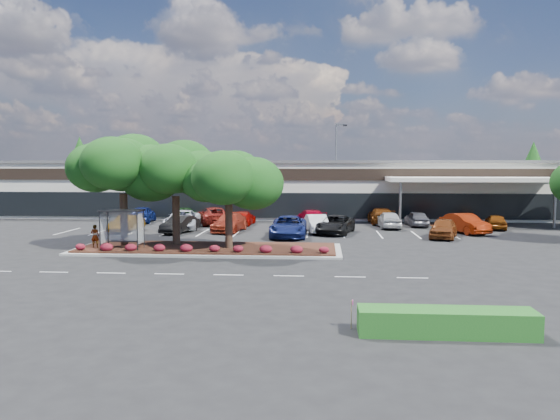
# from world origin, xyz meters

# --- Properties ---
(ground) EXTENTS (160.00, 160.00, 0.00)m
(ground) POSITION_xyz_m (0.00, 0.00, 0.00)
(ground) COLOR black
(ground) RESTS_ON ground
(retail_store) EXTENTS (80.40, 25.20, 6.25)m
(retail_store) POSITION_xyz_m (0.06, 33.91, 3.15)
(retail_store) COLOR white
(retail_store) RESTS_ON ground
(landscape_island) EXTENTS (18.00, 6.00, 0.26)m
(landscape_island) POSITION_xyz_m (-2.00, 4.00, 0.12)
(landscape_island) COLOR gray
(landscape_island) RESTS_ON ground
(lane_markings) EXTENTS (33.12, 20.06, 0.01)m
(lane_markings) POSITION_xyz_m (-0.14, 10.42, 0.01)
(lane_markings) COLOR silver
(lane_markings) RESTS_ON ground
(shrub_row) EXTENTS (17.00, 0.80, 0.50)m
(shrub_row) POSITION_xyz_m (-2.00, 1.90, 0.51)
(shrub_row) COLOR maroon
(shrub_row) RESTS_ON landscape_island
(bus_shelter) EXTENTS (2.75, 1.55, 2.59)m
(bus_shelter) POSITION_xyz_m (-7.50, 2.95, 2.31)
(bus_shelter) COLOR black
(bus_shelter) RESTS_ON landscape_island
(island_tree_west) EXTENTS (7.20, 7.20, 7.89)m
(island_tree_west) POSITION_xyz_m (-8.00, 4.50, 4.21)
(island_tree_west) COLOR #183D13
(island_tree_west) RESTS_ON landscape_island
(island_tree_mid) EXTENTS (6.60, 6.60, 7.32)m
(island_tree_mid) POSITION_xyz_m (-4.50, 5.20, 3.92)
(island_tree_mid) COLOR #183D13
(island_tree_mid) RESTS_ON landscape_island
(island_tree_east) EXTENTS (5.80, 5.80, 6.50)m
(island_tree_east) POSITION_xyz_m (-0.50, 3.70, 3.51)
(island_tree_east) COLOR #183D13
(island_tree_east) RESTS_ON landscape_island
(hedge_south_east) EXTENTS (6.00, 1.30, 0.90)m
(hedge_south_east) POSITION_xyz_m (10.00, -13.50, 0.45)
(hedge_south_east) COLOR #174F19
(hedge_south_east) RESTS_ON ground
(conifer_north_west) EXTENTS (4.40, 4.40, 10.00)m
(conifer_north_west) POSITION_xyz_m (-30.00, 46.00, 5.00)
(conifer_north_west) COLOR #183D13
(conifer_north_west) RESTS_ON ground
(conifer_north_east) EXTENTS (3.96, 3.96, 9.00)m
(conifer_north_east) POSITION_xyz_m (34.00, 44.00, 4.50)
(conifer_north_east) COLOR #183D13
(conifer_north_east) RESTS_ON ground
(person_waiting) EXTENTS (0.58, 0.40, 1.55)m
(person_waiting) POSITION_xyz_m (-9.50, 3.11, 1.04)
(person_waiting) COLOR #594C47
(person_waiting) RESTS_ON landscape_island
(light_pole) EXTENTS (1.43, 0.50, 10.28)m
(light_pole) POSITION_xyz_m (7.27, 28.00, 4.57)
(light_pole) COLOR gray
(light_pole) RESTS_ON ground
(survey_stake) EXTENTS (0.07, 0.14, 1.04)m
(survey_stake) POSITION_xyz_m (6.81, -13.00, 0.67)
(survey_stake) COLOR #A28754
(survey_stake) RESTS_ON ground
(car_0) EXTENTS (2.12, 4.40, 1.39)m
(car_0) POSITION_xyz_m (-11.28, 13.74, 0.70)
(car_0) COLOR #623E06
(car_0) RESTS_ON ground
(car_1) EXTENTS (3.49, 6.39, 1.70)m
(car_1) POSITION_xyz_m (-6.84, 15.76, 0.85)
(car_1) COLOR silver
(car_1) RESTS_ON ground
(car_2) EXTENTS (2.67, 4.65, 1.45)m
(car_2) POSITION_xyz_m (-6.39, 13.26, 0.72)
(car_2) COLOR black
(car_2) RESTS_ON ground
(car_3) EXTENTS (2.88, 5.57, 1.54)m
(car_3) POSITION_xyz_m (-2.32, 14.52, 0.77)
(car_3) COLOR maroon
(car_3) RESTS_ON ground
(car_4) EXTENTS (2.86, 6.12, 1.70)m
(car_4) POSITION_xyz_m (3.02, 11.34, 0.85)
(car_4) COLOR navy
(car_4) RESTS_ON ground
(car_5) EXTENTS (2.39, 4.85, 1.53)m
(car_5) POSITION_xyz_m (5.28, 14.30, 0.76)
(car_5) COLOR white
(car_5) RESTS_ON ground
(car_6) EXTENTS (3.76, 5.99, 1.54)m
(car_6) POSITION_xyz_m (6.83, 13.80, 0.77)
(car_6) COLOR black
(car_6) RESTS_ON ground
(car_7) EXTENTS (3.19, 5.02, 1.59)m
(car_7) POSITION_xyz_m (15.31, 11.65, 0.80)
(car_7) COLOR brown
(car_7) RESTS_ON ground
(car_8) EXTENTS (3.52, 5.33, 1.66)m
(car_8) POSITION_xyz_m (17.80, 14.91, 0.83)
(car_8) COLOR maroon
(car_8) RESTS_ON ground
(car_9) EXTENTS (2.49, 5.08, 1.67)m
(car_9) POSITION_xyz_m (-12.26, 21.07, 0.83)
(car_9) COLOR navy
(car_9) RESTS_ON ground
(car_10) EXTENTS (3.56, 5.59, 1.44)m
(car_10) POSITION_xyz_m (-8.28, 22.26, 0.72)
(car_10) COLOR #174315
(car_10) RESTS_ON ground
(car_11) EXTENTS (4.74, 6.62, 1.67)m
(car_11) POSITION_xyz_m (-4.87, 20.13, 0.84)
(car_11) COLOR maroon
(car_11) RESTS_ON ground
(car_12) EXTENTS (2.13, 4.73, 1.35)m
(car_12) POSITION_xyz_m (-1.90, 19.57, 0.67)
(car_12) COLOR #960500
(car_12) RESTS_ON ground
(car_13) EXTENTS (3.34, 5.77, 1.57)m
(car_13) POSITION_xyz_m (4.65, 19.39, 0.79)
(car_13) COLOR maroon
(car_13) RESTS_ON ground
(car_14) EXTENTS (2.39, 5.52, 1.58)m
(car_14) POSITION_xyz_m (11.47, 21.71, 0.79)
(car_14) COLOR #69310D
(car_14) RESTS_ON ground
(car_15) EXTENTS (2.11, 4.70, 1.57)m
(car_15) POSITION_xyz_m (11.79, 18.16, 0.78)
(car_15) COLOR #B4B4B4
(car_15) RESTS_ON ground
(car_16) EXTENTS (1.98, 4.39, 1.46)m
(car_16) POSITION_xyz_m (14.61, 19.95, 0.73)
(car_16) COLOR slate
(car_16) RESTS_ON ground
(car_17) EXTENTS (2.21, 4.21, 1.36)m
(car_17) POSITION_xyz_m (21.30, 18.05, 0.68)
(car_17) COLOR #6E3209
(car_17) RESTS_ON ground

